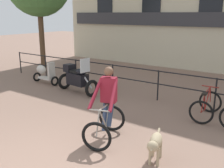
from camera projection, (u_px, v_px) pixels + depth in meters
canal_railing at (158, 80)px, 8.81m from camera, size 15.05×0.05×1.05m
cyclist_with_bike at (107, 107)px, 6.09m from camera, size 1.00×1.32×1.70m
dog at (155, 143)px, 5.09m from camera, size 0.41×0.96×0.63m
parked_motorcycle at (77, 78)px, 9.73m from camera, size 1.71×0.81×1.35m
parked_bicycle_near_lamp at (206, 106)px, 7.39m from camera, size 0.71×1.14×0.86m
parked_scooter at (45, 73)px, 11.06m from camera, size 1.30×0.48×0.96m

